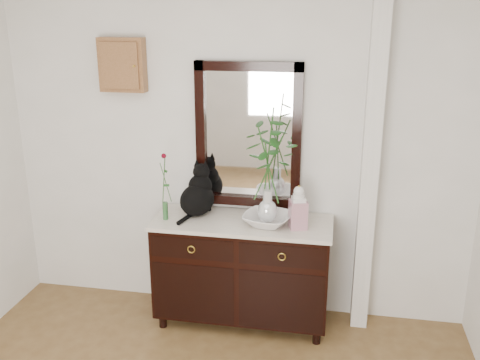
% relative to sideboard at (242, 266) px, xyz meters
% --- Properties ---
extents(wall_back, '(3.60, 0.04, 2.70)m').
position_rel_sideboard_xyz_m(wall_back, '(-0.10, 0.25, 0.88)').
color(wall_back, white).
rests_on(wall_back, ground).
extents(pilaster, '(0.12, 0.20, 2.70)m').
position_rel_sideboard_xyz_m(pilaster, '(0.90, 0.17, 0.88)').
color(pilaster, white).
rests_on(pilaster, ground).
extents(sideboard, '(1.33, 0.52, 0.82)m').
position_rel_sideboard_xyz_m(sideboard, '(0.00, 0.00, 0.00)').
color(sideboard, black).
rests_on(sideboard, ground).
extents(wall_mirror, '(0.80, 0.06, 1.10)m').
position_rel_sideboard_xyz_m(wall_mirror, '(-0.00, 0.24, 0.97)').
color(wall_mirror, black).
rests_on(wall_mirror, wall_back).
extents(key_cabinet, '(0.35, 0.10, 0.40)m').
position_rel_sideboard_xyz_m(key_cabinet, '(-0.95, 0.21, 1.48)').
color(key_cabinet, brown).
rests_on(key_cabinet, wall_back).
extents(cat, '(0.35, 0.40, 0.39)m').
position_rel_sideboard_xyz_m(cat, '(-0.36, 0.07, 0.57)').
color(cat, black).
rests_on(cat, sideboard).
extents(lotus_bowl, '(0.40, 0.40, 0.08)m').
position_rel_sideboard_xyz_m(lotus_bowl, '(0.19, -0.04, 0.42)').
color(lotus_bowl, silver).
rests_on(lotus_bowl, sideboard).
extents(vase_branches, '(0.44, 0.44, 0.86)m').
position_rel_sideboard_xyz_m(vase_branches, '(0.19, -0.04, 0.83)').
color(vase_branches, silver).
rests_on(vase_branches, lotus_bowl).
extents(bud_vase_rose, '(0.08, 0.08, 0.52)m').
position_rel_sideboard_xyz_m(bud_vase_rose, '(-0.57, -0.07, 0.64)').
color(bud_vase_rose, '#316534').
rests_on(bud_vase_rose, sideboard).
extents(ginger_jar, '(0.15, 0.15, 0.32)m').
position_rel_sideboard_xyz_m(ginger_jar, '(0.41, -0.06, 0.54)').
color(ginger_jar, silver).
rests_on(ginger_jar, sideboard).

